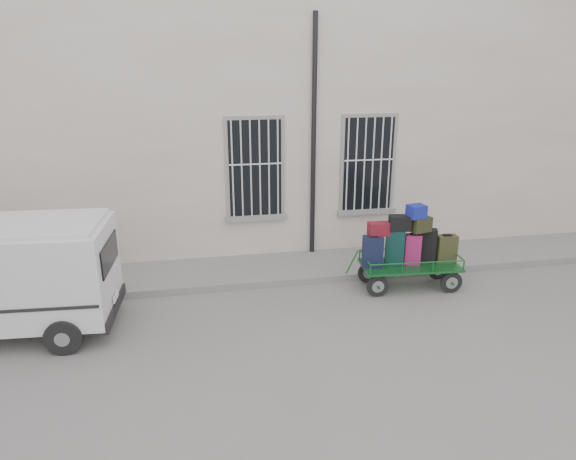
{
  "coord_description": "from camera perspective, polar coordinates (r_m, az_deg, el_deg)",
  "views": [
    {
      "loc": [
        -1.84,
        -8.5,
        4.62
      ],
      "look_at": [
        -0.01,
        1.0,
        1.39
      ],
      "focal_mm": 32.0,
      "sensor_mm": 36.0,
      "label": 1
    }
  ],
  "objects": [
    {
      "name": "ground",
      "position": [
        9.85,
        1.19,
        -9.53
      ],
      "size": [
        80.0,
        80.0,
        0.0
      ],
      "primitive_type": "plane",
      "color": "slate",
      "rests_on": "ground"
    },
    {
      "name": "building",
      "position": [
        14.21,
        -3.43,
        11.87
      ],
      "size": [
        24.0,
        5.15,
        6.0
      ],
      "color": "#BEB3A2",
      "rests_on": "ground"
    },
    {
      "name": "sidewalk",
      "position": [
        11.77,
        -1.04,
        -4.27
      ],
      "size": [
        24.0,
        1.7,
        0.15
      ],
      "primitive_type": "cube",
      "color": "gray",
      "rests_on": "ground"
    },
    {
      "name": "luggage_cart",
      "position": [
        10.97,
        13.24,
        -2.14
      ],
      "size": [
        2.42,
        1.06,
        1.82
      ],
      "rotation": [
        0.0,
        0.0,
        -0.07
      ],
      "color": "black",
      "rests_on": "ground"
    }
  ]
}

